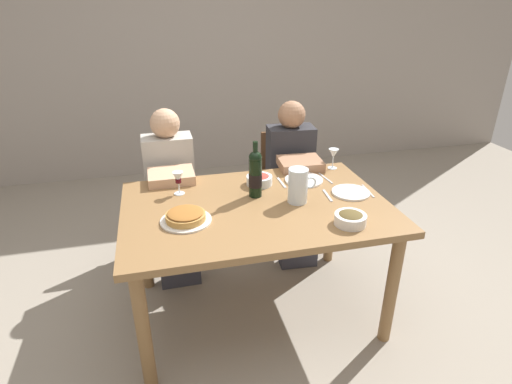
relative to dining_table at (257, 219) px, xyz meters
name	(u,v)px	position (x,y,z in m)	size (l,w,h in m)	color
ground_plane	(256,309)	(0.00, 0.00, -0.67)	(8.00, 8.00, 0.00)	gray
back_wall	(197,43)	(0.00, 2.57, 0.73)	(8.00, 0.10, 2.80)	#A3998E
dining_table	(257,219)	(0.00, 0.00, 0.00)	(1.50, 1.00, 0.76)	olive
wine_bottle	(255,174)	(0.02, 0.11, 0.23)	(0.08, 0.08, 0.34)	black
water_pitcher	(298,188)	(0.24, -0.02, 0.18)	(0.17, 0.11, 0.20)	silver
baked_tart	(186,217)	(-0.41, -0.10, 0.12)	(0.27, 0.27, 0.06)	white
salad_bowl	(259,179)	(0.09, 0.27, 0.13)	(0.16, 0.16, 0.07)	silver
olive_bowl	(350,218)	(0.42, -0.33, 0.13)	(0.17, 0.17, 0.07)	white
wine_glass_left_diner	(178,179)	(-0.41, 0.25, 0.19)	(0.06, 0.06, 0.14)	silver
wine_glass_right_diner	(333,154)	(0.64, 0.41, 0.19)	(0.07, 0.07, 0.14)	silver
dinner_plate_left_setting	(351,192)	(0.59, 0.01, 0.10)	(0.23, 0.23, 0.01)	white
dinner_plate_right_setting	(304,180)	(0.38, 0.25, 0.10)	(0.24, 0.24, 0.01)	white
fork_left_setting	(328,195)	(0.44, 0.01, 0.09)	(0.16, 0.01, 0.01)	silver
knife_left_setting	(368,191)	(0.70, 0.01, 0.09)	(0.18, 0.01, 0.01)	silver
knife_right_setting	(326,178)	(0.53, 0.25, 0.09)	(0.18, 0.01, 0.01)	silver
spoon_right_setting	(281,183)	(0.23, 0.25, 0.09)	(0.16, 0.01, 0.01)	silver
chair_left	(171,192)	(-0.45, 0.86, -0.17)	(0.40, 0.40, 0.87)	brown
diner_left	(172,190)	(-0.45, 0.63, -0.05)	(0.34, 0.50, 1.16)	#B7B2A8
chair_right	(285,180)	(0.46, 0.88, -0.17)	(0.43, 0.43, 0.87)	brown
diner_right	(293,177)	(0.44, 0.64, -0.05)	(0.36, 0.52, 1.16)	#2D2D33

